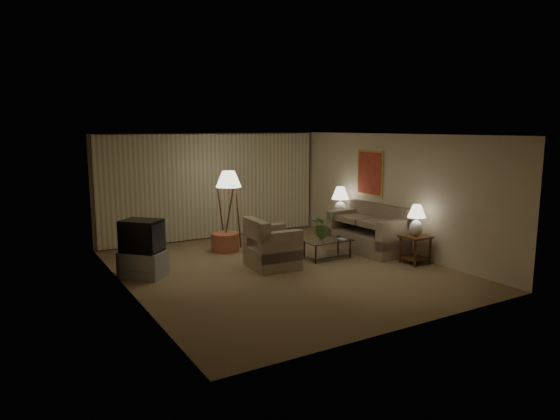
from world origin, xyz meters
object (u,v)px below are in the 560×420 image
object	(u,v)px
armchair	(272,248)
coffee_table	(327,246)
crt_tv	(142,236)
table_lamp_far	(340,199)
ottoman	(225,242)
sofa	(368,233)
floor_lamp	(229,208)
side_table_far	(340,225)
vase	(322,237)
side_table_near	(415,244)
table_lamp_near	(417,217)
tv_cabinet	(143,264)

from	to	relation	value
armchair	coffee_table	size ratio (longest dim) A/B	1.04
coffee_table	crt_tv	distance (m)	3.94
table_lamp_far	ottoman	xyz separation A→B (m)	(-3.01, 0.41, -0.84)
sofa	floor_lamp	world-z (taller)	floor_lamp
sofa	side_table_far	distance (m)	1.26
ottoman	vase	world-z (taller)	vase
coffee_table	vase	world-z (taller)	vase
table_lamp_far	vase	world-z (taller)	table_lamp_far
sofa	side_table_far	world-z (taller)	sofa
side_table_near	ottoman	xyz separation A→B (m)	(-3.01, 3.01, -0.20)
table_lamp_near	ottoman	world-z (taller)	table_lamp_near
ottoman	table_lamp_near	bearing A→B (deg)	-45.08
ottoman	side_table_far	bearing A→B (deg)	-7.84
coffee_table	tv_cabinet	bearing A→B (deg)	169.48
table_lamp_near	floor_lamp	distance (m)	4.27
crt_tv	ottoman	size ratio (longest dim) A/B	1.38
armchair	vase	world-z (taller)	armchair
side_table_near	table_lamp_far	world-z (taller)	table_lamp_far
table_lamp_near	crt_tv	xyz separation A→B (m)	(-5.20, 1.96, -0.18)
vase	table_lamp_near	bearing A→B (deg)	-39.52
coffee_table	tv_cabinet	size ratio (longest dim) A/B	1.09
table_lamp_near	coffee_table	bearing A→B (deg)	137.52
side_table_near	floor_lamp	world-z (taller)	floor_lamp
armchair	side_table_far	bearing A→B (deg)	-59.80
armchair	vase	distance (m)	1.22
table_lamp_near	crt_tv	size ratio (longest dim) A/B	0.75
floor_lamp	ottoman	world-z (taller)	floor_lamp
floor_lamp	side_table_near	bearing A→B (deg)	-49.28
side_table_near	side_table_far	world-z (taller)	same
table_lamp_near	sofa	bearing A→B (deg)	96.34
coffee_table	crt_tv	world-z (taller)	crt_tv
armchair	floor_lamp	xyz separation A→B (m)	(-0.06, 1.96, 0.56)
crt_tv	ottoman	bearing A→B (deg)	73.03
armchair	table_lamp_near	bearing A→B (deg)	-110.70
side_table_near	ottoman	distance (m)	4.26
table_lamp_near	tv_cabinet	bearing A→B (deg)	159.33
armchair	vase	xyz separation A→B (m)	(1.22, -0.02, 0.09)
tv_cabinet	floor_lamp	bearing A→B (deg)	75.31
side_table_near	armchair	bearing A→B (deg)	154.99
side_table_far	tv_cabinet	xyz separation A→B (m)	(-5.20, -0.64, -0.14)
vase	sofa	bearing A→B (deg)	4.19
tv_cabinet	floor_lamp	size ratio (longest dim) A/B	0.53
side_table_far	side_table_near	bearing A→B (deg)	-90.00
tv_cabinet	floor_lamp	xyz separation A→B (m)	(2.41, 1.28, 0.71)
table_lamp_near	crt_tv	distance (m)	5.56
table_lamp_near	table_lamp_far	world-z (taller)	table_lamp_far
coffee_table	armchair	bearing A→B (deg)	178.98
coffee_table	tv_cabinet	distance (m)	3.90
sofa	floor_lamp	xyz separation A→B (m)	(-2.64, 1.89, 0.54)
crt_tv	vase	distance (m)	3.77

